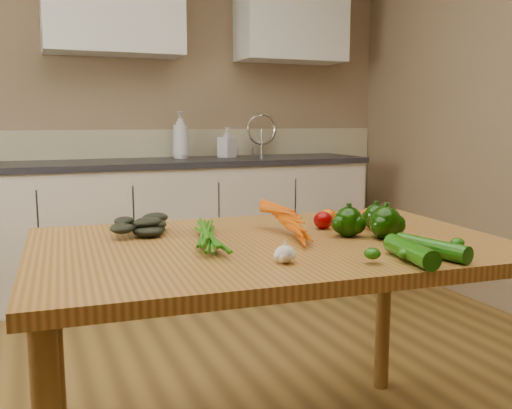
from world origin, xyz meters
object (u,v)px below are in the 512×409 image
object	(u,v)px
soap_bottle_c	(231,147)
zucchini_b	(411,251)
soap_bottle_a	(181,135)
tomato_b	(328,217)
leafy_greens	(138,219)
zucchini_a	(432,248)
table	(271,268)
soap_bottle_b	(227,142)
pepper_c	(386,223)
pepper_a	(349,222)
tomato_c	(369,215)
garlic_bulb	(285,254)
pepper_b	(376,217)
carrot_bunch	(264,227)
tomato_a	(323,220)

from	to	relation	value
soap_bottle_c	zucchini_b	world-z (taller)	soap_bottle_c
soap_bottle_a	tomato_b	xyz separation A→B (m)	(-0.00, -2.13, -0.24)
leafy_greens	zucchini_a	world-z (taller)	leafy_greens
leafy_greens	table	bearing A→B (deg)	-34.41
soap_bottle_b	soap_bottle_c	xyz separation A→B (m)	(0.05, 0.06, -0.03)
zucchini_a	pepper_c	bearing A→B (deg)	84.62
soap_bottle_b	pepper_a	bearing A→B (deg)	142.98
pepper_a	zucchini_a	size ratio (longest dim) A/B	0.42
table	soap_bottle_c	world-z (taller)	soap_bottle_c
pepper_c	tomato_c	world-z (taller)	pepper_c
soap_bottle_a	garlic_bulb	xyz separation A→B (m)	(-0.39, -2.59, -0.25)
pepper_a	zucchini_a	world-z (taller)	pepper_a
soap_bottle_a	soap_bottle_c	xyz separation A→B (m)	(0.39, 0.02, -0.09)
soap_bottle_a	tomato_c	xyz separation A→B (m)	(0.16, -2.16, -0.24)
garlic_bulb	soap_bottle_c	bearing A→B (deg)	73.49
soap_bottle_a	pepper_a	bearing A→B (deg)	-61.24
soap_bottle_c	tomato_b	bearing A→B (deg)	-45.82
pepper_b	zucchini_b	world-z (taller)	pepper_b
leafy_greens	tomato_b	size ratio (longest dim) A/B	3.36
pepper_c	tomato_c	size ratio (longest dim) A/B	1.67
table	soap_bottle_b	distance (m)	2.39
soap_bottle_c	leafy_greens	world-z (taller)	soap_bottle_c
table	tomato_b	size ratio (longest dim) A/B	24.33
soap_bottle_a	soap_bottle_b	bearing A→B (deg)	23.73
soap_bottle_c	soap_bottle_a	bearing A→B (deg)	-122.14
soap_bottle_b	garlic_bulb	size ratio (longest dim) A/B	3.84
carrot_bunch	pepper_c	xyz separation A→B (m)	(0.37, -0.15, 0.01)
pepper_b	soap_bottle_c	bearing A→B (deg)	83.02
zucchini_a	leafy_greens	bearing A→B (deg)	139.03
table	pepper_b	size ratio (longest dim) A/B	17.22
leafy_greens	tomato_a	size ratio (longest dim) A/B	3.13
carrot_bunch	pepper_a	xyz separation A→B (m)	(0.27, -0.08, 0.01)
soap_bottle_b	leafy_greens	world-z (taller)	soap_bottle_b
pepper_c	garlic_bulb	bearing A→B (deg)	-158.91
soap_bottle_a	pepper_a	size ratio (longest dim) A/B	3.40
soap_bottle_b	pepper_c	size ratio (longest dim) A/B	2.11
table	pepper_a	xyz separation A→B (m)	(0.27, -0.03, 0.14)
tomato_c	soap_bottle_b	bearing A→B (deg)	85.32
soap_bottle_c	pepper_a	distance (m)	2.41
soap_bottle_c	zucchini_a	world-z (taller)	soap_bottle_c
soap_bottle_c	tomato_a	world-z (taller)	soap_bottle_c
soap_bottle_a	pepper_c	distance (m)	2.43
pepper_a	tomato_c	world-z (taller)	pepper_a
pepper_c	soap_bottle_b	bearing A→B (deg)	83.23
soap_bottle_b	zucchini_b	world-z (taller)	soap_bottle_b
soap_bottle_b	pepper_c	distance (m)	2.40
soap_bottle_a	pepper_b	xyz separation A→B (m)	(0.10, -2.28, -0.23)
soap_bottle_a	carrot_bunch	size ratio (longest dim) A/B	1.20
garlic_bulb	tomato_c	distance (m)	0.70
tomato_a	tomato_c	distance (m)	0.22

